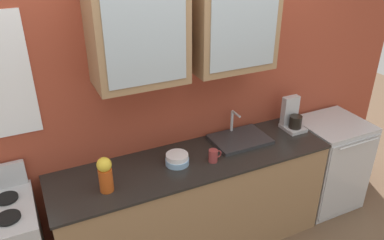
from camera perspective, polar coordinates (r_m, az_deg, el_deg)
The scene contains 8 objects.
back_wall_unit at distance 2.97m, azimuth -2.29°, elevation 6.97°, with size 4.46×0.46×2.79m.
counter at distance 3.26m, azimuth 0.32°, elevation -12.40°, with size 2.23×0.60×0.88m.
sink_faucet at distance 3.26m, azimuth 7.07°, elevation -2.76°, with size 0.47×0.34×0.23m.
bowl_stack at distance 2.93m, azimuth -2.22°, elevation -5.82°, with size 0.18×0.18×0.09m.
vase at distance 2.67m, azimuth -12.73°, elevation -7.80°, with size 0.10×0.10×0.26m.
cup_near_sink at distance 2.96m, azimuth 3.20°, elevation -5.30°, with size 0.11×0.07×0.10m.
dishwasher at distance 3.98m, azimuth 19.43°, elevation -6.04°, with size 0.60×0.59×0.88m.
coffee_maker at distance 3.51m, azimuth 14.61°, elevation 0.40°, with size 0.17×0.20×0.29m.
Camera 1 is at (-1.10, -2.26, 2.52)m, focal length 36.00 mm.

